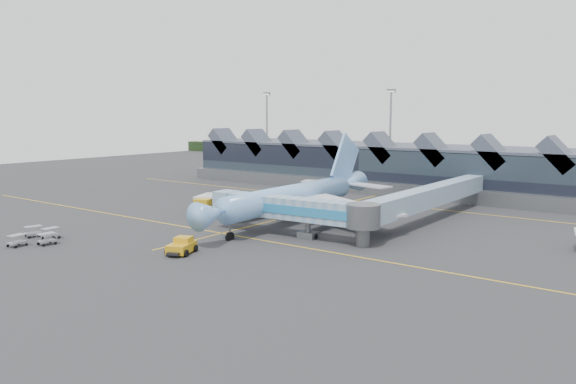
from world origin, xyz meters
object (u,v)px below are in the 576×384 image
Objects in this scene: fuel_truck at (213,202)px; pushback_tug at (182,246)px; main_airliner at (296,196)px; jet_bridge at (301,210)px.

fuel_truck reaches higher than pushback_tug.
main_airliner is 8.88× the size of pushback_tug.
pushback_tug is (-6.19, -15.28, -2.78)m from jet_bridge.
jet_bridge is at bearing -35.84° from fuel_truck.
main_airliner reaches higher than fuel_truck.
main_airliner reaches higher than pushback_tug.
main_airliner is at bearing 70.87° from pushback_tug.
fuel_truck is 2.03× the size of pushback_tug.
main_airliner is 23.94m from pushback_tug.
jet_bridge is 2.64× the size of fuel_truck.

